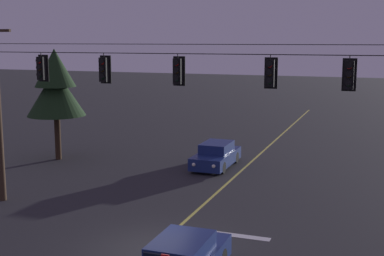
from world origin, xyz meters
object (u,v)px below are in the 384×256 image
Objects in this scene: traffic_light_leftmost at (41,68)px; traffic_light_rightmost at (349,75)px; car_oncoming_lead at (216,156)px; traffic_light_centre at (178,71)px; traffic_light_right_inner at (270,73)px; tree_verge_near at (56,86)px; traffic_light_left_inner at (104,70)px.

traffic_light_leftmost and traffic_light_rightmost have the same top height.
traffic_light_rightmost is 0.28× the size of car_oncoming_lead.
traffic_light_rightmost is 13.19m from car_oncoming_lead.
traffic_light_centre is 1.00× the size of traffic_light_right_inner.
traffic_light_right_inner is 0.28× the size of car_oncoming_lead.
traffic_light_right_inner is 0.18× the size of tree_verge_near.
traffic_light_right_inner is 11.84m from car_oncoming_lead.
traffic_light_right_inner and traffic_light_rightmost have the same top height.
tree_verge_near is at bearing -171.27° from car_oncoming_lead.
tree_verge_near is at bearing 134.43° from traffic_light_left_inner.
traffic_light_left_inner is 1.00× the size of traffic_light_rightmost.
traffic_light_centre is 0.28× the size of car_oncoming_lead.
car_oncoming_lead is at bearing 117.72° from traffic_light_right_inner.
traffic_light_leftmost is 1.00× the size of traffic_light_right_inner.
car_oncoming_lead is (-1.40, 9.37, -5.32)m from traffic_light_centre.
car_oncoming_lead is 0.67× the size of tree_verge_near.
traffic_light_centre and traffic_light_rightmost have the same top height.
traffic_light_left_inner is at bearing -100.68° from car_oncoming_lead.
car_oncoming_lead is at bearing 129.11° from traffic_light_rightmost.
traffic_light_leftmost is 1.00× the size of traffic_light_rightmost.
traffic_light_left_inner is 0.18× the size of tree_verge_near.
traffic_light_centre reaches higher than car_oncoming_lead.
traffic_light_leftmost is 12.33m from traffic_light_rightmost.
traffic_light_left_inner is 6.69m from traffic_light_right_inner.
traffic_light_leftmost reaches higher than car_oncoming_lead.
traffic_light_centre and traffic_light_right_inner have the same top height.
traffic_light_rightmost is at bearing 0.00° from traffic_light_centre.
traffic_light_rightmost is (2.69, 0.00, 0.00)m from traffic_light_right_inner.
traffic_light_leftmost is at bearing -58.73° from tree_verge_near.
traffic_light_right_inner is at bearing -62.28° from car_oncoming_lead.
tree_verge_near is (-4.80, 7.90, -1.53)m from traffic_light_leftmost.
traffic_light_leftmost is at bearing 180.00° from traffic_light_left_inner.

